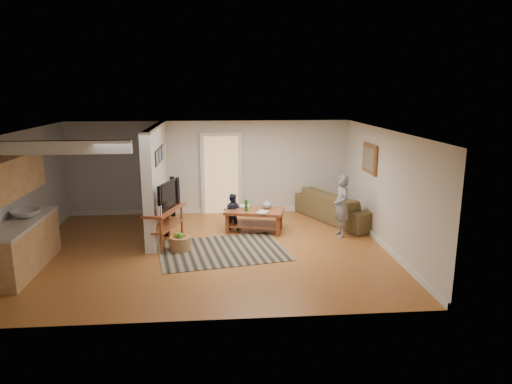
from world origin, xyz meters
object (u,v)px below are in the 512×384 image
coffee_table (255,214)px  speaker_left (166,216)px  child (340,236)px  toddler (232,229)px  toy_basket (180,243)px  sofa (339,221)px  speaker_right (173,197)px  tv_console (165,212)px

coffee_table → speaker_left: bearing=-174.4°
coffee_table → child: size_ratio=1.04×
child → toddler: bearing=-111.6°
toy_basket → child: 3.66m
sofa → speaker_right: size_ratio=2.40×
toy_basket → tv_console: bearing=134.3°
sofa → speaker_right: 4.40m
tv_console → toy_basket: 0.75m
toy_basket → child: (3.60, 0.64, -0.17)m
sofa → toy_basket: (-3.90, -1.88, 0.17)m
speaker_right → coffee_table: bearing=-48.4°
sofa → child: child is taller
tv_console → coffee_table: bearing=40.4°
tv_console → speaker_left: (-0.06, 0.65, -0.27)m
tv_console → child: size_ratio=0.96×
speaker_left → speaker_right: (0.00, 1.66, 0.06)m
coffee_table → speaker_right: speaker_right is taller
sofa → tv_console: bearing=85.3°
sofa → toy_basket: toy_basket is taller
coffee_table → speaker_right: bearing=145.0°
toy_basket → speaker_left: bearing=111.9°
coffee_table → tv_console: tv_console is taller
sofa → speaker_right: speaker_right is taller
toy_basket → toddler: size_ratio=0.51×
toddler → speaker_right: bearing=-23.1°
speaker_right → child: 4.51m
coffee_table → tv_console: (-2.02, -0.85, 0.33)m
tv_console → toddler: 1.94m
sofa → coffee_table: coffee_table is taller
coffee_table → toy_basket: 2.08m
sofa → toy_basket: size_ratio=5.69×
sofa → speaker_right: (-4.30, 0.78, 0.54)m
child → toddler: 2.57m
toy_basket → toddler: 1.79m
toy_basket → toddler: toddler is taller
sofa → toddler: toddler is taller
speaker_left → toy_basket: speaker_left is taller
speaker_right → speaker_left: bearing=-103.4°
sofa → toddler: (-2.76, -0.51, 0.00)m
child → speaker_right: bearing=-121.9°
sofa → speaker_left: bearing=77.0°
speaker_right → toddler: size_ratio=1.21×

